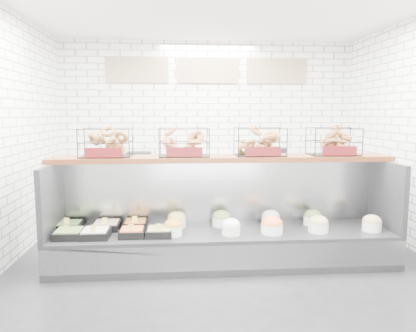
{
  "coord_description": "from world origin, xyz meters",
  "views": [
    {
      "loc": [
        -0.55,
        -4.33,
        1.77
      ],
      "look_at": [
        -0.18,
        0.45,
        1.15
      ],
      "focal_mm": 35.0,
      "sensor_mm": 36.0,
      "label": 1
    }
  ],
  "objects": [
    {
      "name": "ground",
      "position": [
        0.0,
        0.0,
        0.0
      ],
      "size": [
        5.5,
        5.5,
        0.0
      ],
      "primitive_type": "plane",
      "color": "black",
      "rests_on": "ground"
    },
    {
      "name": "room_shell",
      "position": [
        0.0,
        0.6,
        2.06
      ],
      "size": [
        5.02,
        5.51,
        3.01
      ],
      "color": "white",
      "rests_on": "ground"
    },
    {
      "name": "display_case",
      "position": [
        -0.02,
        0.34,
        0.33
      ],
      "size": [
        4.0,
        0.9,
        1.2
      ],
      "color": "black",
      "rests_on": "ground"
    },
    {
      "name": "bagel_shelf",
      "position": [
        0.0,
        0.52,
        1.39
      ],
      "size": [
        4.1,
        0.5,
        0.4
      ],
      "color": "#4F2310",
      "rests_on": "display_case"
    },
    {
      "name": "prep_counter",
      "position": [
        -0.01,
        2.43,
        0.47
      ],
      "size": [
        4.0,
        0.6,
        1.2
      ],
      "color": "#93969B",
      "rests_on": "ground"
    }
  ]
}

